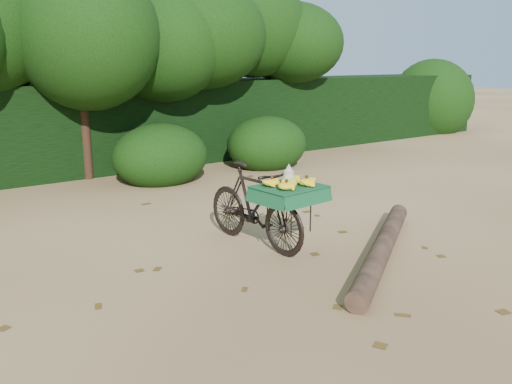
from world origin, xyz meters
TOP-DOWN VIEW (x-y plane):
  - ground at (0.00, 0.00)m, footprint 80.00×80.00m
  - vendor_bicycle at (0.84, 0.34)m, footprint 0.79×1.81m
  - fallen_log at (1.82, -0.85)m, footprint 2.82×1.95m
  - hedge_backdrop at (0.00, 6.30)m, footprint 26.00×1.80m
  - tree_row at (-0.65, 5.50)m, footprint 14.50×2.00m
  - bush_clumps at (0.50, 4.30)m, footprint 8.80×1.70m
  - leaf_litter at (0.00, 0.65)m, footprint 7.00×7.30m

SIDE VIEW (x-z plane):
  - ground at x=0.00m, z-range 0.00..0.00m
  - leaf_litter at x=0.00m, z-range 0.00..0.01m
  - fallen_log at x=1.82m, z-range 0.00..0.23m
  - bush_clumps at x=0.50m, z-range 0.00..0.90m
  - vendor_bicycle at x=0.84m, z-range 0.01..1.04m
  - hedge_backdrop at x=0.00m, z-range 0.00..1.80m
  - tree_row at x=-0.65m, z-range 0.00..4.00m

